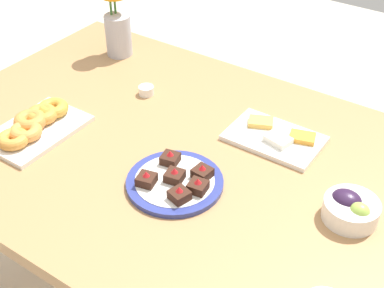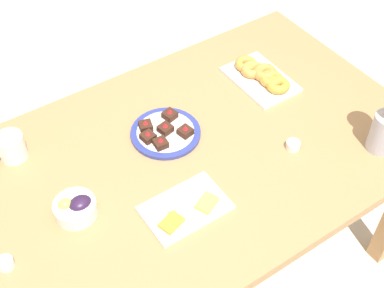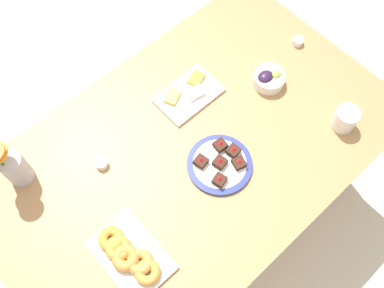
# 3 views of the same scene
# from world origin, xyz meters

# --- Properties ---
(ground_plane) EXTENTS (6.00, 6.00, 0.00)m
(ground_plane) POSITION_xyz_m (0.00, 0.00, 0.00)
(ground_plane) COLOR beige
(dining_table) EXTENTS (1.60, 1.00, 0.74)m
(dining_table) POSITION_xyz_m (0.00, 0.00, 0.65)
(dining_table) COLOR #A87A4C
(dining_table) RESTS_ON ground_plane
(coffee_mug) EXTENTS (0.13, 0.09, 0.09)m
(coffee_mug) POSITION_xyz_m (0.51, -0.32, 0.79)
(coffee_mug) COLOR white
(coffee_mug) RESTS_ON dining_table
(grape_bowl) EXTENTS (0.13, 0.13, 0.07)m
(grape_bowl) POSITION_xyz_m (0.44, 0.01, 0.77)
(grape_bowl) COLOR white
(grape_bowl) RESTS_ON dining_table
(cheese_platter) EXTENTS (0.26, 0.17, 0.03)m
(cheese_platter) POSITION_xyz_m (0.15, 0.19, 0.75)
(cheese_platter) COLOR white
(cheese_platter) RESTS_ON dining_table
(croissant_platter) EXTENTS (0.19, 0.29, 0.05)m
(croissant_platter) POSITION_xyz_m (-0.43, -0.16, 0.76)
(croissant_platter) COLOR white
(croissant_platter) RESTS_ON dining_table
(jam_cup_honey) EXTENTS (0.05, 0.05, 0.03)m
(jam_cup_honey) POSITION_xyz_m (-0.30, 0.18, 0.76)
(jam_cup_honey) COLOR white
(jam_cup_honey) RESTS_ON dining_table
(jam_cup_berry) EXTENTS (0.05, 0.05, 0.03)m
(jam_cup_berry) POSITION_xyz_m (0.68, 0.07, 0.76)
(jam_cup_berry) COLOR white
(jam_cup_berry) RESTS_ON dining_table
(dessert_plate) EXTENTS (0.25, 0.25, 0.05)m
(dessert_plate) POSITION_xyz_m (0.03, -0.12, 0.75)
(dessert_plate) COLOR navy
(dessert_plate) RESTS_ON dining_table
(flower_vase) EXTENTS (0.11, 0.11, 0.26)m
(flower_vase) POSITION_xyz_m (-0.54, 0.34, 0.83)
(flower_vase) COLOR #B2B2BC
(flower_vase) RESTS_ON dining_table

